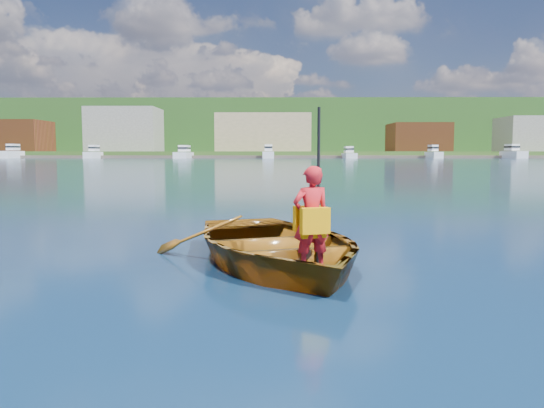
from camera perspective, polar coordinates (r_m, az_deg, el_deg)
name	(u,v)px	position (r m, az deg, el deg)	size (l,w,h in m)	color
ground	(311,251)	(8.04, 4.24, -5.04)	(600.00, 600.00, 0.00)	#0D273F
rowboat	(275,244)	(7.01, 0.31, -4.38)	(3.98, 4.71, 0.83)	brown
child_paddler	(311,219)	(6.16, 4.25, -1.58)	(0.51, 0.43, 1.91)	red
shoreline	(278,134)	(244.66, 0.70, 7.56)	(400.00, 140.00, 22.00)	#304F24
dock	(282,157)	(155.90, 1.12, 5.10)	(160.04, 5.99, 0.80)	brown
waterfront_buildings	(255,134)	(173.15, -1.84, 7.56)	(202.00, 16.00, 14.00)	brown
marina_yachts	(268,153)	(151.21, -0.44, 5.46)	(145.55, 13.20, 4.32)	white
hillside_trees	(315,117)	(246.65, 4.61, 9.35)	(255.60, 84.42, 26.24)	#382314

